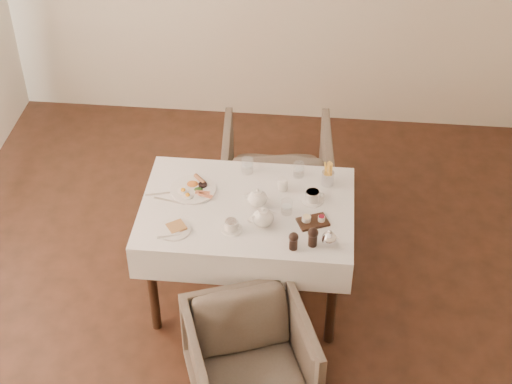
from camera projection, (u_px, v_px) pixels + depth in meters
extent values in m
plane|color=black|center=(250.00, 336.00, 4.90)|extent=(5.00, 5.00, 0.00)
cube|color=black|center=(247.00, 211.00, 4.72)|extent=(1.20, 0.80, 0.04)
cube|color=white|center=(247.00, 221.00, 4.77)|extent=(1.28, 0.88, 0.23)
cylinder|color=black|center=(173.00, 214.00, 5.26)|extent=(0.06, 0.06, 0.70)
cylinder|color=black|center=(334.00, 225.00, 5.18)|extent=(0.06, 0.06, 0.70)
cylinder|color=black|center=(153.00, 288.00, 4.74)|extent=(0.06, 0.06, 0.70)
cylinder|color=black|center=(332.00, 301.00, 4.65)|extent=(0.06, 0.06, 0.70)
imported|color=brown|center=(250.00, 361.00, 4.36)|extent=(0.85, 0.86, 0.62)
imported|color=brown|center=(277.00, 174.00, 5.60)|extent=(0.81, 0.83, 0.71)
cylinder|color=white|center=(193.00, 189.00, 4.81)|extent=(0.28, 0.28, 0.01)
ellipsoid|color=#CD6B24|center=(192.00, 183.00, 4.84)|extent=(0.07, 0.06, 0.02)
cylinder|color=brown|center=(200.00, 179.00, 4.87)|extent=(0.09, 0.09, 0.03)
cylinder|color=black|center=(203.00, 185.00, 4.83)|extent=(0.05, 0.05, 0.02)
cube|color=#9E3324|center=(204.00, 194.00, 4.76)|extent=(0.10, 0.06, 0.01)
ellipsoid|color=#264C19|center=(198.00, 189.00, 4.80)|extent=(0.06, 0.05, 0.02)
cylinder|color=white|center=(174.00, 229.00, 4.53)|extent=(0.20, 0.20, 0.01)
cube|color=olive|center=(176.00, 227.00, 4.53)|extent=(0.13, 0.13, 0.01)
cube|color=white|center=(168.00, 231.00, 4.51)|extent=(0.15, 0.13, 0.02)
cylinder|color=white|center=(283.00, 184.00, 4.80)|extent=(0.08, 0.08, 0.07)
cylinder|color=white|center=(232.00, 229.00, 4.54)|extent=(0.13, 0.13, 0.01)
cylinder|color=white|center=(231.00, 225.00, 4.52)|extent=(0.10, 0.10, 0.05)
cylinder|color=#A66E4B|center=(231.00, 221.00, 4.50)|extent=(0.07, 0.07, 0.00)
cylinder|color=white|center=(312.00, 200.00, 4.74)|extent=(0.14, 0.14, 0.01)
cylinder|color=white|center=(313.00, 195.00, 4.72)|extent=(0.10, 0.10, 0.06)
cylinder|color=#A66E4B|center=(313.00, 192.00, 4.70)|extent=(0.08, 0.08, 0.00)
cylinder|color=silver|center=(247.00, 165.00, 4.93)|extent=(0.08, 0.08, 0.10)
cylinder|color=silver|center=(287.00, 207.00, 4.62)|extent=(0.08, 0.08, 0.09)
cylinder|color=silver|center=(299.00, 170.00, 4.90)|extent=(0.09, 0.09, 0.10)
cube|color=black|center=(313.00, 222.00, 4.58)|extent=(0.21, 0.18, 0.02)
cylinder|color=white|center=(306.00, 219.00, 4.57)|extent=(0.05, 0.05, 0.03)
cylinder|color=maroon|center=(321.00, 219.00, 4.57)|extent=(0.04, 0.04, 0.03)
cylinder|color=silver|center=(328.00, 178.00, 4.84)|extent=(0.08, 0.08, 0.09)
cube|color=silver|center=(161.00, 194.00, 4.79)|extent=(0.19, 0.06, 0.00)
cube|color=silver|center=(169.00, 201.00, 4.74)|extent=(0.20, 0.06, 0.00)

